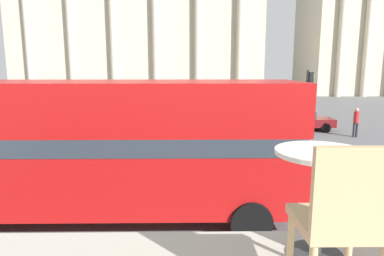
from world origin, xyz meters
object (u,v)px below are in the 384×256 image
double_decker_bus (98,145)px  plaza_building_left (141,35)px  cafe_chair_0 (342,219)px  car_navy (129,106)px  pedestrian_white (189,106)px  pedestrian_red (356,120)px  traffic_light_near (108,118)px  traffic_light_mid (308,98)px  car_maroon (300,120)px  cafe_dining_table (321,180)px  pedestrian_yellow (102,125)px

double_decker_bus → plaza_building_left: size_ratio=0.33×
cafe_chair_0 → car_navy: (-6.11, 29.53, -2.83)m
pedestrian_white → cafe_chair_0: bearing=-72.6°
double_decker_bus → pedestrian_red: 17.19m
traffic_light_near → pedestrian_white: traffic_light_near is taller
plaza_building_left → traffic_light_mid: size_ratio=7.83×
double_decker_bus → plaza_building_left: (-3.83, 38.88, 6.34)m
car_maroon → pedestrian_red: pedestrian_red is taller
car_navy → pedestrian_red: size_ratio=2.33×
pedestrian_red → pedestrian_white: size_ratio=1.06×
traffic_light_mid → traffic_light_near: bearing=-148.1°
plaza_building_left → traffic_light_mid: 33.14m
car_maroon → traffic_light_mid: bearing=109.8°
car_maroon → cafe_dining_table: bearing=106.7°
double_decker_bus → cafe_chair_0: bearing=-67.1°
traffic_light_mid → car_navy: traffic_light_mid is taller
cafe_chair_0 → pedestrian_red: size_ratio=0.50×
car_maroon → pedestrian_white: pedestrian_white is taller
traffic_light_mid → pedestrian_red: 5.10m
traffic_light_near → pedestrian_red: 15.71m
double_decker_bus → cafe_chair_0: cafe_chair_0 is taller
cafe_dining_table → plaza_building_left: size_ratio=0.02×
traffic_light_mid → pedestrian_white: size_ratio=2.42×
cafe_chair_0 → traffic_light_near: size_ratio=0.24×
pedestrian_white → traffic_light_near: bearing=-83.8°
double_decker_bus → cafe_dining_table: double_decker_bus is taller
pedestrian_red → pedestrian_yellow: size_ratio=1.06×
plaza_building_left → car_maroon: bearing=-61.0°
cafe_chair_0 → pedestrian_yellow: 19.04m
plaza_building_left → pedestrian_red: size_ratio=17.82×
car_maroon → traffic_light_near: bearing=80.4°
pedestrian_white → pedestrian_red: bearing=-24.2°
pedestrian_red → pedestrian_yellow: pedestrian_red is taller
cafe_dining_table → plaza_building_left: plaza_building_left is taller
cafe_dining_table → pedestrian_yellow: size_ratio=0.43×
cafe_chair_0 → cafe_dining_table: bearing=73.8°
double_decker_bus → pedestrian_white: bearing=82.8°
cafe_dining_table → pedestrian_red: (9.49, 18.42, -2.50)m
cafe_chair_0 → car_maroon: bearing=66.5°
cafe_chair_0 → pedestrian_white: bearing=85.8°
traffic_light_mid → car_navy: size_ratio=0.98×
plaza_building_left → pedestrian_yellow: size_ratio=18.94×
traffic_light_mid → pedestrian_yellow: (-11.29, 1.70, -1.69)m
double_decker_bus → pedestrian_yellow: 10.85m
traffic_light_near → pedestrian_red: bearing=32.4°
traffic_light_mid → pedestrian_red: (4.02, 2.68, -1.62)m
traffic_light_near → traffic_light_mid: 10.81m
cafe_dining_table → car_maroon: cafe_dining_table is taller
double_decker_bus → car_maroon: (10.09, 13.76, -1.49)m
traffic_light_mid → pedestrian_white: (-6.20, 11.36, -1.69)m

